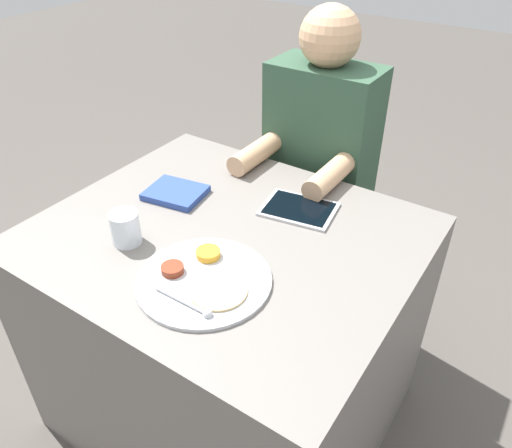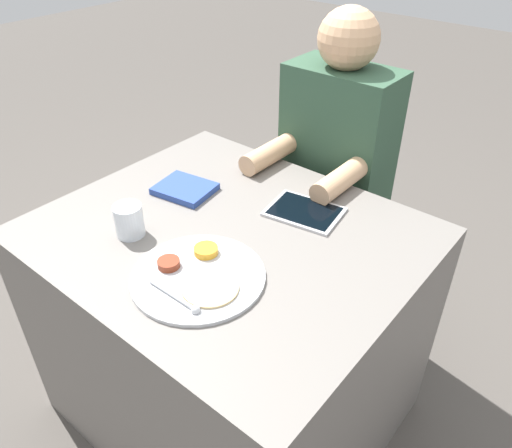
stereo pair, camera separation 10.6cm
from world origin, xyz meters
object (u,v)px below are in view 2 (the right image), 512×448
tablet_device (304,212)px  person_diner (332,196)px  red_notebook (185,189)px  thali_tray (198,276)px  drinking_glass (129,221)px

tablet_device → person_diner: person_diner is taller
red_notebook → person_diner: person_diner is taller
red_notebook → thali_tray: bearing=-39.4°
thali_tray → drinking_glass: drinking_glass is taller
person_diner → drinking_glass: person_diner is taller
red_notebook → drinking_glass: bearing=-78.8°
red_notebook → tablet_device: (0.35, 0.14, -0.00)m
drinking_glass → red_notebook: bearing=101.2°
tablet_device → person_diner: bearing=108.9°
tablet_device → drinking_glass: 0.49m
person_diner → drinking_glass: 0.80m
thali_tray → tablet_device: 0.40m
tablet_device → person_diner: 0.43m
thali_tray → person_diner: bearing=97.0°
red_notebook → person_diner: bearing=66.6°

